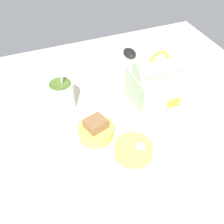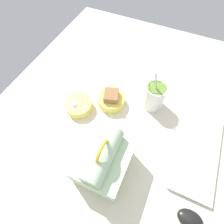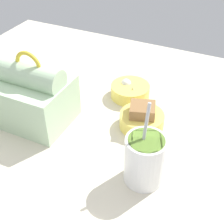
{
  "view_description": "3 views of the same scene",
  "coord_description": "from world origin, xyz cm",
  "px_view_note": "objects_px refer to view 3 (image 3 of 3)",
  "views": [
    {
      "loc": [
        -22.57,
        -66.79,
        72.15
      ],
      "look_at": [
        2.81,
        -2.82,
        7.0
      ],
      "focal_mm": 45.0,
      "sensor_mm": 36.0,
      "label": 1
    },
    {
      "loc": [
        36.02,
        12.22,
        66.71
      ],
      "look_at": [
        2.81,
        -2.82,
        7.0
      ],
      "focal_mm": 28.0,
      "sensor_mm": 36.0,
      "label": 2
    },
    {
      "loc": [
        -24.27,
        55.0,
        56.79
      ],
      "look_at": [
        2.81,
        -2.82,
        7.0
      ],
      "focal_mm": 50.0,
      "sensor_mm": 36.0,
      "label": 3
    }
  ],
  "objects_px": {
    "bento_bowl_snacks": "(130,90)",
    "bento_bowl_sandwich": "(142,119)",
    "soup_cup": "(145,159)",
    "lunch_bag": "(34,97)"
  },
  "relations": [
    {
      "from": "lunch_bag",
      "to": "bento_bowl_sandwich",
      "type": "xyz_separation_m",
      "value": [
        -0.27,
        -0.09,
        -0.05
      ]
    },
    {
      "from": "bento_bowl_snacks",
      "to": "bento_bowl_sandwich",
      "type": "bearing_deg",
      "value": 124.9
    },
    {
      "from": "bento_bowl_sandwich",
      "to": "bento_bowl_snacks",
      "type": "relative_size",
      "value": 1.01
    },
    {
      "from": "lunch_bag",
      "to": "bento_bowl_snacks",
      "type": "bearing_deg",
      "value": -131.43
    },
    {
      "from": "bento_bowl_sandwich",
      "to": "bento_bowl_snacks",
      "type": "height_order",
      "value": "bento_bowl_sandwich"
    },
    {
      "from": "lunch_bag",
      "to": "soup_cup",
      "type": "distance_m",
      "value": 0.34
    },
    {
      "from": "lunch_bag",
      "to": "soup_cup",
      "type": "xyz_separation_m",
      "value": [
        -0.34,
        0.07,
        -0.02
      ]
    },
    {
      "from": "soup_cup",
      "to": "bento_bowl_sandwich",
      "type": "bearing_deg",
      "value": -67.87
    },
    {
      "from": "bento_bowl_sandwich",
      "to": "bento_bowl_snacks",
      "type": "xyz_separation_m",
      "value": [
        0.08,
        -0.12,
        -0.01
      ]
    },
    {
      "from": "bento_bowl_snacks",
      "to": "soup_cup",
      "type": "bearing_deg",
      "value": 117.78
    }
  ]
}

